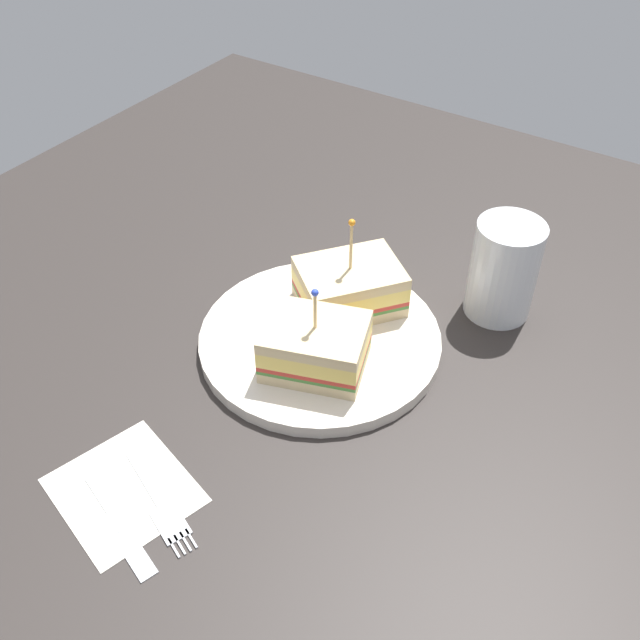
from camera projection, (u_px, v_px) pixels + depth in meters
ground_plane at (320, 352)px, 74.66cm from camera, size 110.07×110.07×2.00cm
plate at (320, 340)px, 73.54cm from camera, size 24.44×24.44×1.36cm
sandwich_half_front at (315, 346)px, 68.24cm from camera, size 11.32×10.04×9.40cm
sandwich_half_back at (347, 286)px, 75.06cm from camera, size 12.35×12.79×10.75cm
drink_glass at (503, 273)px, 74.90cm from camera, size 6.99×6.99×10.76cm
napkin at (124, 490)px, 60.72cm from camera, size 13.72×12.96×0.15cm
fork at (163, 510)px, 59.11cm from camera, size 11.38×5.62×0.35cm
knife at (121, 529)px, 57.80cm from camera, size 11.97×5.01×0.35cm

